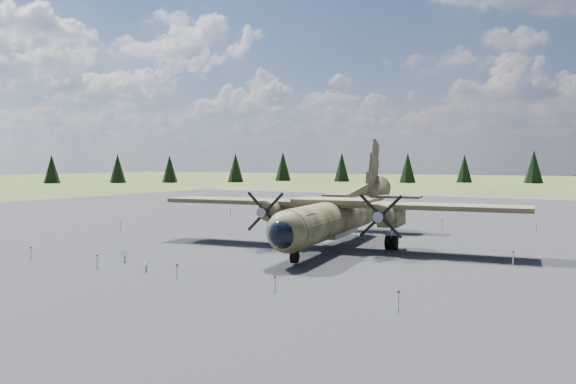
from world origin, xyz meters
The scene contains 7 objects.
ground centered at (0.00, 0.00, 0.00)m, with size 500.00×500.00×0.00m, color brown.
apron centered at (0.00, 10.00, 0.00)m, with size 120.00×120.00×0.04m, color #57585C.
transport_plane centered at (3.98, 2.02, 2.53)m, with size 26.77×24.17×8.81m.
info_placard_left centered at (-4.17, -11.27, 0.51)m, with size 0.50×0.23×0.76m.
info_placard_right centered at (-0.93, -12.77, 0.48)m, with size 0.47×0.24×0.72m.
barrier_fence centered at (-0.46, -0.08, 0.51)m, with size 33.12×29.62×0.85m.
treeline centered at (-4.19, -1.75, 4.72)m, with size 298.27×301.06×10.88m.
Camera 1 is at (21.57, -35.63, 6.13)m, focal length 35.00 mm.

